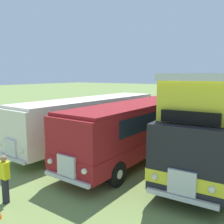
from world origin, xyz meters
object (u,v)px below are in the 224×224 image
object	(u,v)px
bus_third_in_row	(213,120)
marshal_person	(5,179)
bus_second_in_row	(142,124)
bus_first_in_row	(93,117)

from	to	relation	value
bus_third_in_row	marshal_person	distance (m)	9.32
bus_second_in_row	bus_third_in_row	bearing A→B (deg)	3.02
marshal_person	bus_first_in_row	bearing A→B (deg)	106.24
bus_third_in_row	marshal_person	world-z (taller)	bus_third_in_row
bus_second_in_row	marshal_person	world-z (taller)	bus_second_in_row
bus_second_in_row	bus_third_in_row	size ratio (longest dim) A/B	1.17
bus_second_in_row	bus_third_in_row	xyz separation A→B (m)	(3.66, 0.19, 0.60)
bus_first_in_row	bus_second_in_row	distance (m)	3.67
bus_second_in_row	bus_first_in_row	bearing A→B (deg)	176.92
bus_third_in_row	marshal_person	size ratio (longest dim) A/B	5.75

